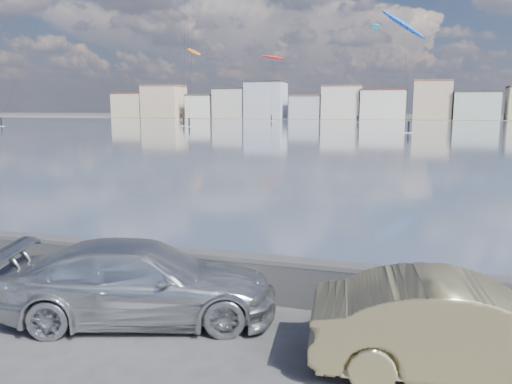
# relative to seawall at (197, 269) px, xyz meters

# --- Properties ---
(ground) EXTENTS (700.00, 700.00, 0.00)m
(ground) POSITION_rel_seawall_xyz_m (0.00, -2.70, -0.58)
(ground) COLOR #333335
(ground) RESTS_ON ground
(bay_water) EXTENTS (500.00, 177.00, 0.00)m
(bay_water) POSITION_rel_seawall_xyz_m (0.00, 88.80, -0.58)
(bay_water) COLOR #2F3B53
(bay_water) RESTS_ON ground
(far_shore_strip) EXTENTS (500.00, 60.00, 0.00)m
(far_shore_strip) POSITION_rel_seawall_xyz_m (0.00, 197.30, -0.57)
(far_shore_strip) COLOR #4C473D
(far_shore_strip) RESTS_ON ground
(seawall) EXTENTS (400.00, 0.36, 1.08)m
(seawall) POSITION_rel_seawall_xyz_m (0.00, 0.00, 0.00)
(seawall) COLOR #28282B
(seawall) RESTS_ON ground
(far_buildings) EXTENTS (240.79, 13.26, 14.60)m
(far_buildings) POSITION_rel_seawall_xyz_m (1.31, 183.30, 5.44)
(far_buildings) COLOR beige
(far_buildings) RESTS_ON ground
(car_silver) EXTENTS (5.77, 3.76, 1.55)m
(car_silver) POSITION_rel_seawall_xyz_m (-0.50, -1.56, 0.20)
(car_silver) COLOR #B5B8BD
(car_silver) RESTS_ON ground
(car_champagne) EXTENTS (4.97, 2.31, 1.58)m
(car_champagne) POSITION_rel_seawall_xyz_m (5.44, -2.01, 0.21)
(car_champagne) COLOR tan
(car_champagne) RESTS_ON ground
(kitesurfer_0) EXTENTS (9.16, 10.78, 25.45)m
(kitesurfer_0) POSITION_rel_seawall_xyz_m (-69.78, 155.15, 22.64)
(kitesurfer_0) COLOR orange
(kitesurfer_0) RESTS_ON ground
(kitesurfer_4) EXTENTS (9.31, 16.77, 22.89)m
(kitesurfer_4) POSITION_rel_seawall_xyz_m (2.06, 91.85, 18.89)
(kitesurfer_4) COLOR blue
(kitesurfer_4) RESTS_ON ground
(kitesurfer_6) EXTENTS (7.84, 12.61, 21.68)m
(kitesurfer_6) POSITION_rel_seawall_xyz_m (-41.19, 155.58, 20.03)
(kitesurfer_6) COLOR red
(kitesurfer_6) RESTS_ON ground
(kitesurfer_14) EXTENTS (5.96, 13.07, 28.71)m
(kitesurfer_14) POSITION_rel_seawall_xyz_m (-7.30, 147.07, 26.83)
(kitesurfer_14) COLOR #19BFBF
(kitesurfer_14) RESTS_ON ground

